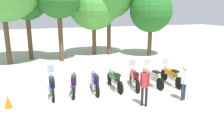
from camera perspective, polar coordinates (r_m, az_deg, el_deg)
name	(u,v)px	position (r m, az deg, el deg)	size (l,w,h in m)	color
ground_plane	(115,89)	(11.87, 0.81, -4.79)	(80.00, 80.00, 0.00)	#BCB7A8
motorcycle_0	(52,85)	(11.28, -14.79, -3.61)	(0.62, 2.19, 1.37)	black
motorcycle_1	(74,83)	(11.39, -9.50, -3.20)	(0.75, 2.16, 0.99)	black
motorcycle_2	(95,81)	(11.50, -4.26, -2.85)	(0.66, 2.19, 0.99)	black
motorcycle_3	(115,79)	(11.80, 0.64, -2.34)	(0.62, 2.19, 0.99)	black
motorcycle_4	(134,78)	(12.07, 5.59, -1.94)	(0.77, 2.16, 1.37)	black
motorcycle_5	(152,76)	(12.49, 9.99, -1.51)	(0.62, 2.19, 1.37)	black
motorcycle_6	(171,75)	(12.87, 14.51, -1.27)	(0.62, 2.19, 1.37)	black
person_0	(184,80)	(10.69, 17.63, -2.50)	(0.40, 0.27, 1.62)	#232D4C
person_1	(145,83)	(9.63, 8.20, -3.28)	(0.38, 0.32, 1.74)	black
tree_3	(93,4)	(20.58, -4.66, 16.14)	(4.49, 4.49, 6.69)	brown
tree_5	(151,11)	(20.26, 9.73, 14.32)	(3.62, 3.62, 5.67)	brown
traffic_cone	(8,102)	(10.55, -24.56, -7.24)	(0.32, 0.32, 0.55)	orange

